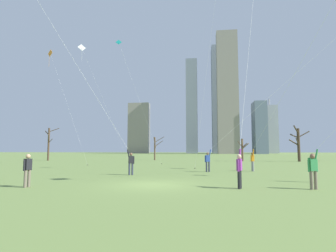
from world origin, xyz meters
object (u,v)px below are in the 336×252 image
at_px(kite_flyer_foreground_left_blue, 245,101).
at_px(bystander_far_off_by_trees, 28,169).
at_px(kite_flyer_midfield_left_red, 242,128).
at_px(bare_tree_center, 298,143).
at_px(distant_kite_high_overhead_orange, 53,61).
at_px(distant_kite_drifting_left_white, 85,57).
at_px(bare_tree_leftmost, 243,148).
at_px(bare_tree_left_of_center, 49,143).
at_px(bare_tree_far_right_edge, 155,147).
at_px(kite_flyer_midfield_center_pink, 269,130).
at_px(kite_flyer_midfield_right_yellow, 104,117).
at_px(distant_kite_drifting_right_teal, 125,59).
at_px(bystander_watching_nearby, 313,170).

bearing_deg(kite_flyer_foreground_left_blue, bystander_far_off_by_trees, -165.74).
xyz_separation_m(kite_flyer_midfield_left_red, bare_tree_center, (11.87, 21.84, -0.73)).
bearing_deg(bystander_far_off_by_trees, distant_kite_high_overhead_orange, 119.01).
relative_size(kite_flyer_midfield_left_red, distant_kite_drifting_left_white, 0.75).
relative_size(distant_kite_high_overhead_orange, distant_kite_drifting_left_white, 0.90).
distance_m(distant_kite_high_overhead_orange, bare_tree_leftmost, 31.66).
height_order(kite_flyer_midfield_left_red, bare_tree_leftmost, kite_flyer_midfield_left_red).
distance_m(bare_tree_left_of_center, bare_tree_far_right_edge, 18.51).
distance_m(kite_flyer_midfield_center_pink, kite_flyer_foreground_left_blue, 7.45).
bearing_deg(bare_tree_leftmost, distant_kite_high_overhead_orange, -155.09).
bearing_deg(distant_kite_high_overhead_orange, kite_flyer_foreground_left_blue, -38.63).
xyz_separation_m(kite_flyer_midfield_center_pink, bare_tree_far_right_edge, (-13.70, 26.16, -1.02)).
height_order(kite_flyer_midfield_right_yellow, distant_kite_drifting_right_teal, kite_flyer_midfield_right_yellow).
height_order(kite_flyer_midfield_left_red, bare_tree_far_right_edge, kite_flyer_midfield_left_red).
bearing_deg(bare_tree_far_right_edge, kite_flyer_foreground_left_blue, -71.78).
bearing_deg(distant_kite_drifting_left_white, distant_kite_high_overhead_orange, -132.02).
xyz_separation_m(kite_flyer_foreground_left_blue, bare_tree_center, (12.85, 29.70, -1.59)).
bearing_deg(bare_tree_far_right_edge, bystander_far_off_by_trees, -90.12).
distance_m(bare_tree_left_of_center, bare_tree_leftmost, 33.08).
bearing_deg(distant_kite_drifting_left_white, bystander_far_off_by_trees, -70.84).
xyz_separation_m(distant_kite_drifting_right_teal, bare_tree_center, (25.01, 12.31, -10.61)).
bearing_deg(kite_flyer_foreground_left_blue, distant_kite_drifting_left_white, 132.16).
distance_m(kite_flyer_midfield_right_yellow, kite_flyer_foreground_left_blue, 9.97).
bearing_deg(bare_tree_left_of_center, distant_kite_drifting_right_teal, -33.21).
height_order(kite_flyer_midfield_right_yellow, bystander_far_off_by_trees, kite_flyer_midfield_right_yellow).
xyz_separation_m(kite_flyer_midfield_right_yellow, distant_kite_high_overhead_orange, (-12.98, 14.53, 9.69)).
xyz_separation_m(bare_tree_left_of_center, bare_tree_far_right_edge, (17.89, 4.70, -0.69)).
relative_size(bare_tree_left_of_center, bare_tree_center, 0.99).
distance_m(kite_flyer_midfield_left_red, kite_flyer_midfield_center_pink, 2.17).
bearing_deg(kite_flyer_midfield_left_red, bystander_watching_nearby, -79.92).
bearing_deg(kite_flyer_midfield_right_yellow, bystander_far_off_by_trees, -104.04).
relative_size(kite_flyer_midfield_right_yellow, kite_flyer_midfield_left_red, 1.39).
bearing_deg(bare_tree_left_of_center, distant_kite_drifting_left_white, -36.32).
distance_m(kite_flyer_midfield_left_red, bystander_far_off_by_trees, 16.19).
bearing_deg(bystander_watching_nearby, kite_flyer_foreground_left_blue, 146.65).
relative_size(bystander_watching_nearby, bare_tree_far_right_edge, 0.38).
bearing_deg(kite_flyer_midfield_center_pink, kite_flyer_midfield_right_yellow, -164.29).
relative_size(kite_flyer_midfield_right_yellow, bare_tree_far_right_edge, 4.24).
relative_size(bystander_watching_nearby, distant_kite_drifting_right_teal, 0.10).
bearing_deg(distant_kite_drifting_right_teal, bystander_watching_nearby, -52.22).
height_order(bare_tree_left_of_center, bare_tree_far_right_edge, bare_tree_left_of_center).
distance_m(kite_flyer_foreground_left_blue, distant_kite_drifting_right_teal, 23.06).
bearing_deg(distant_kite_drifting_right_teal, bare_tree_leftmost, 38.02).
relative_size(kite_flyer_midfield_right_yellow, kite_flyer_midfield_center_pink, 1.14).
bearing_deg(distant_kite_drifting_right_teal, kite_flyer_midfield_right_yellow, -78.84).
xyz_separation_m(kite_flyer_midfield_center_pink, distant_kite_high_overhead_orange, (-25.22, 11.09, 10.52)).
bearing_deg(kite_flyer_midfield_left_red, kite_flyer_foreground_left_blue, -97.17).
xyz_separation_m(distant_kite_high_overhead_orange, bare_tree_leftmost, (26.64, 12.37, -11.83)).
xyz_separation_m(bystander_watching_nearby, bystander_far_off_by_trees, (-13.62, -1.00, 0.00)).
height_order(kite_flyer_foreground_left_blue, bystander_far_off_by_trees, kite_flyer_foreground_left_blue).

